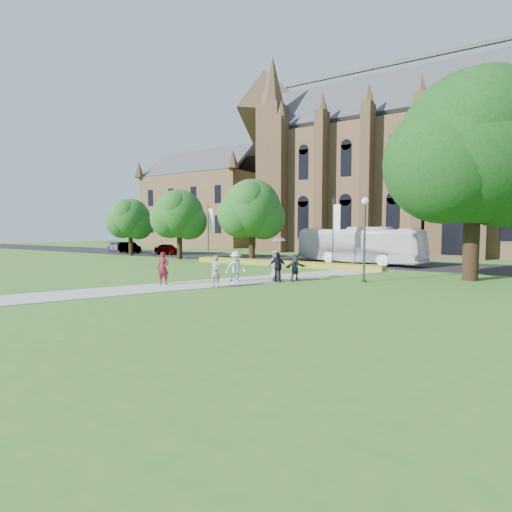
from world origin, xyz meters
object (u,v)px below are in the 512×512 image
Objects in this scene: large_tree at (475,148)px; car_2 at (119,246)px; streetlamp at (365,229)px; car_0 at (168,249)px; car_1 at (129,247)px; pedestrian_0 at (163,268)px; tour_coach at (358,245)px.

car_2 is (-45.74, 9.16, -7.66)m from large_tree.
streetlamp is 31.59m from car_0.
car_0 is 0.91× the size of car_1.
streetlamp is at bearing -91.03° from car_1.
large_tree is at bearing 14.50° from pedestrian_0.
car_1 is at bearing 100.68° from car_0.
pedestrian_0 is (-5.05, -20.14, -0.74)m from tour_coach.
car_0 is at bearing 157.10° from streetlamp.
large_tree is 36.18m from car_0.
car_1 is (-41.20, 7.27, -7.62)m from large_tree.
car_1 is 4.91m from car_2.
tour_coach is 6.44× the size of pedestrian_0.
streetlamp reaches higher than pedestrian_0.
large_tree reaches higher than tour_coach.
pedestrian_0 is at bearing -109.35° from car_1.
streetlamp is 12.43m from pedestrian_0.
car_1 is at bearing 119.00° from pedestrian_0.
pedestrian_0 is at bearing -115.67° from car_2.
car_0 is at bearing -68.65° from car_1.
tour_coach is 20.77m from pedestrian_0.
pedestrian_0 is (26.17, -19.41, 0.25)m from car_1.
car_0 is at bearing -88.08° from car_2.
streetlamp is at bearing -106.36° from car_0.
large_tree reaches higher than pedestrian_0.
pedestrian_0 is at bearing -141.27° from streetlamp.
car_1 is (-6.70, -0.49, 0.04)m from car_0.
streetlamp is 42.57m from car_2.
streetlamp is 37.68m from car_1.
streetlamp is at bearing -146.95° from tour_coach.
large_tree is (5.50, 4.50, 5.07)m from streetlamp.
large_tree reaches higher than car_1.
tour_coach is 2.80× the size of car_1.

